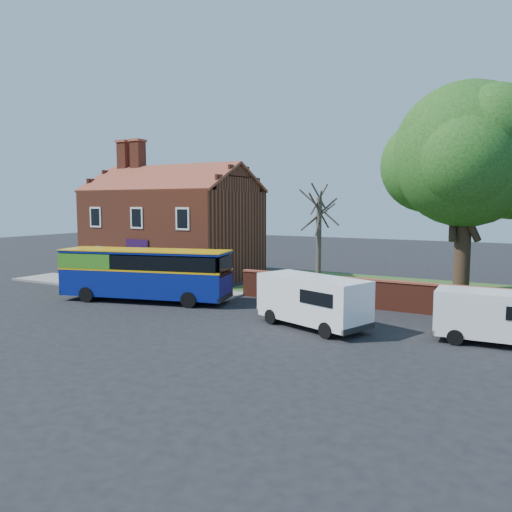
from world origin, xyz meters
The scene contains 11 objects.
ground centered at (0.00, 0.00, 0.00)m, with size 120.00×120.00×0.00m, color black.
pavement centered at (-7.00, 5.75, 0.06)m, with size 18.00×3.50×0.12m, color gray.
kerb centered at (-7.00, 4.00, 0.07)m, with size 18.00×0.15×0.14m, color slate.
grass_strip centered at (13.00, 13.00, 0.02)m, with size 26.00×12.00×0.04m, color #426B28.
shop_building centered at (-7.02, 11.50, 3.41)m, with size 12.30×8.13×10.50m.
boundary_wall centered at (13.00, 7.00, 0.81)m, with size 22.00×0.38×1.60m.
bus centered at (-2.36, 2.61, 1.69)m, with size 10.08×4.84×2.98m.
van_near centered at (8.72, 1.67, 1.29)m, with size 5.66×3.77×2.31m.
van_far centered at (16.29, 2.72, 1.18)m, with size 4.86×2.16×2.10m.
large_tree centered at (13.95, 11.19, 8.01)m, with size 10.03×7.93×12.23m.
bare_tree centered at (5.23, 10.96, 3.36)m, with size 2.45×2.92×6.54m.
Camera 1 is at (17.26, -18.96, 5.59)m, focal length 35.00 mm.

